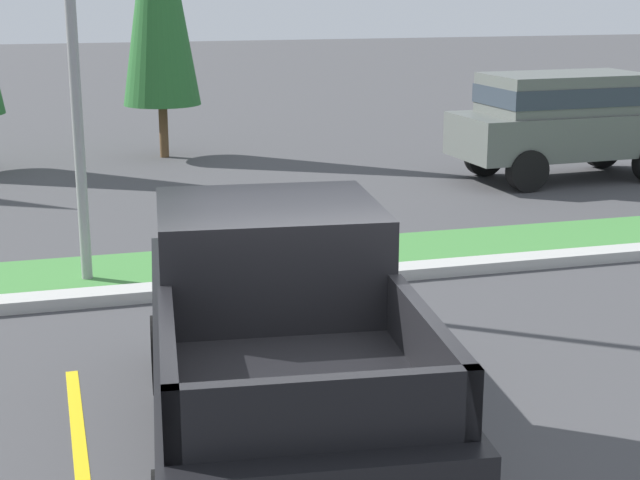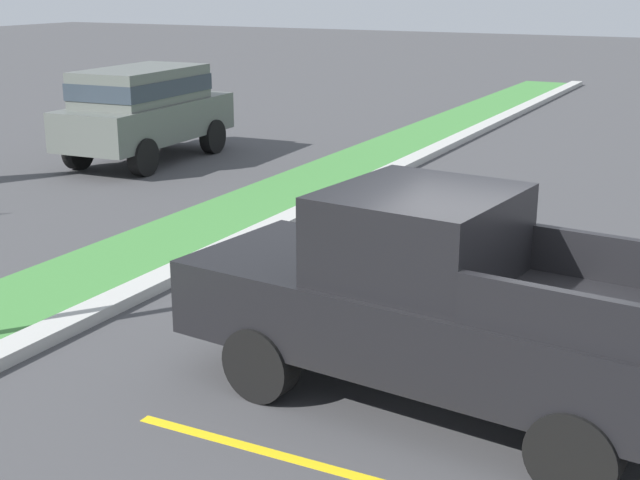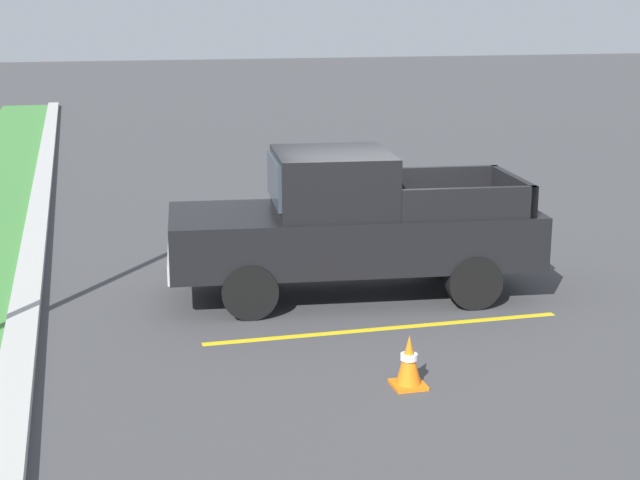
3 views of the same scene
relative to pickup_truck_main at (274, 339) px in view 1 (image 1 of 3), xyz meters
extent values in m
plane|color=#424244|center=(0.20, -0.47, -1.04)|extent=(120.00, 120.00, 0.00)
cube|color=yellow|center=(1.54, -0.05, -1.04)|extent=(0.12, 4.80, 0.01)
cube|color=#B2B2AD|center=(0.20, 4.53, -0.97)|extent=(56.00, 0.40, 0.15)
cube|color=#42843D|center=(0.20, 5.63, -1.01)|extent=(56.00, 1.80, 0.06)
cylinder|color=black|center=(-0.68, 1.58, -0.66)|extent=(0.36, 0.79, 0.76)
cylinder|color=black|center=(1.01, 1.40, -0.66)|extent=(0.36, 0.79, 0.76)
cube|color=black|center=(-0.01, -0.05, -0.16)|extent=(2.46, 5.38, 0.76)
cube|color=black|center=(0.03, 0.25, 0.64)|extent=(1.92, 1.78, 0.84)
cube|color=#2D3842|center=(0.12, 1.06, 0.69)|extent=(1.62, 0.24, 0.63)
cube|color=black|center=(-1.01, -1.40, 0.44)|extent=(0.31, 1.90, 0.44)
cube|color=black|center=(0.68, -1.58, 0.44)|extent=(0.31, 1.90, 0.44)
cube|color=black|center=(-0.26, -2.39, 0.44)|extent=(1.80, 0.30, 0.44)
cube|color=silver|center=(0.27, 2.48, -0.40)|extent=(1.81, 0.36, 0.28)
cylinder|color=black|center=(9.73, 10.92, -0.64)|extent=(0.81, 0.30, 0.80)
cylinder|color=black|center=(6.93, 10.77, -0.64)|extent=(0.81, 0.30, 0.80)
cylinder|color=black|center=(7.02, 9.08, -0.64)|extent=(0.81, 0.30, 0.80)
cube|color=#565B56|center=(8.38, 10.00, -0.12)|extent=(4.69, 2.08, 0.84)
cube|color=#565B56|center=(8.23, 9.99, 0.68)|extent=(3.18, 1.84, 0.76)
cube|color=#2D3842|center=(8.23, 9.99, 0.66)|extent=(3.22, 1.88, 0.36)
cylinder|color=gray|center=(-1.24, 5.43, 2.41)|extent=(0.14, 0.14, 6.89)
cylinder|color=brown|center=(0.95, 14.74, -0.45)|extent=(0.20, 0.20, 1.18)
camera|label=1|loc=(-1.67, -7.21, 2.77)|focal=54.97mm
camera|label=2|loc=(-7.46, -2.57, 2.92)|focal=49.70mm
camera|label=3|loc=(-12.68, 3.71, 3.07)|focal=53.33mm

